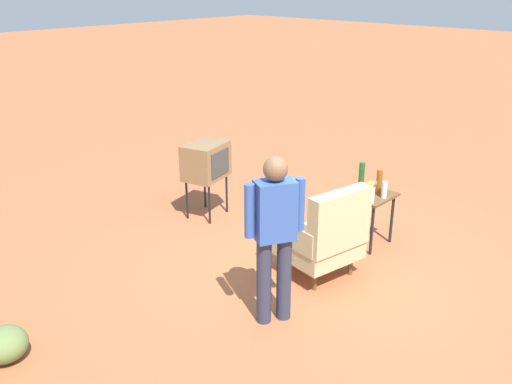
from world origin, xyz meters
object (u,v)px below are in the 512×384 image
(side_table, at_px, (368,201))
(bottle_wine_green, at_px, (362,175))
(tv_on_stand, at_px, (206,161))
(bottle_short_clear, at_px, (384,190))
(bottle_tall_amber, at_px, (379,182))
(flower_vase, at_px, (371,190))
(armchair, at_px, (324,235))
(person_standing, at_px, (275,231))

(side_table, height_order, bottle_wine_green, bottle_wine_green)
(tv_on_stand, xyz_separation_m, bottle_short_clear, (-0.78, 2.25, -0.03))
(bottle_tall_amber, xyz_separation_m, flower_vase, (0.30, 0.08, -0.00))
(armchair, relative_size, person_standing, 0.65)
(person_standing, relative_size, bottle_short_clear, 8.20)
(person_standing, distance_m, bottle_tall_amber, 2.10)
(tv_on_stand, bearing_deg, side_table, 110.79)
(armchair, height_order, flower_vase, armchair)
(bottle_tall_amber, bearing_deg, bottle_short_clear, 59.63)
(bottle_short_clear, xyz_separation_m, flower_vase, (0.24, -0.04, 0.05))
(armchair, relative_size, side_table, 1.63)
(flower_vase, bearing_deg, bottle_short_clear, 171.05)
(tv_on_stand, height_order, bottle_tall_amber, tv_on_stand)
(tv_on_stand, distance_m, bottle_wine_green, 2.06)
(armchair, bearing_deg, person_standing, 9.20)
(bottle_wine_green, bearing_deg, tv_on_stand, -64.30)
(person_standing, bearing_deg, flower_vase, -176.81)
(armchair, bearing_deg, bottle_wine_green, -165.55)
(side_table, height_order, bottle_short_clear, bottle_short_clear)
(armchair, distance_m, bottle_short_clear, 1.06)
(side_table, height_order, bottle_tall_amber, bottle_tall_amber)
(person_standing, height_order, bottle_wine_green, person_standing)
(armchair, height_order, bottle_tall_amber, armchair)
(person_standing, xyz_separation_m, bottle_short_clear, (-2.01, -0.06, -0.19))
(tv_on_stand, bearing_deg, person_standing, 61.91)
(armchair, height_order, side_table, armchair)
(bottle_wine_green, bearing_deg, armchair, 14.45)
(person_standing, xyz_separation_m, flower_vase, (-1.78, -0.10, -0.14))
(person_standing, xyz_separation_m, bottle_tall_amber, (-2.08, -0.18, -0.14))
(person_standing, height_order, flower_vase, person_standing)
(bottle_tall_amber, bearing_deg, person_standing, 4.95)
(tv_on_stand, height_order, bottle_short_clear, tv_on_stand)
(bottle_wine_green, relative_size, bottle_short_clear, 1.60)
(bottle_wine_green, relative_size, flower_vase, 1.21)
(side_table, bearing_deg, flower_vase, 37.08)
(armchair, distance_m, flower_vase, 0.85)
(flower_vase, bearing_deg, bottle_tall_amber, -165.06)
(armchair, height_order, bottle_short_clear, armchair)
(side_table, bearing_deg, armchair, 6.16)
(side_table, height_order, flower_vase, flower_vase)
(bottle_short_clear, bearing_deg, bottle_wine_green, -105.63)
(person_standing, relative_size, bottle_tall_amber, 5.47)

